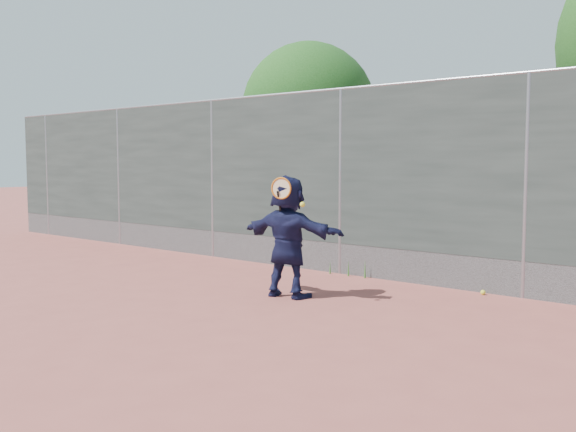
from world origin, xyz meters
The scene contains 7 objects.
ground centered at (0.00, 0.00, 0.00)m, with size 80.00×80.00×0.00m, color #9E4C42.
player centered at (0.52, 1.54, 0.83)m, with size 1.53×0.49×1.65m, color #15183A.
ball_ground centered at (2.51, 3.35, 0.03)m, with size 0.07×0.07×0.07m, color yellow.
fence centered at (0.00, 3.50, 1.58)m, with size 20.00×0.06×3.03m.
swing_action centered at (0.60, 1.34, 1.45)m, with size 0.58×0.18×0.51m.
tree_left centered at (-2.85, 6.55, 2.94)m, with size 3.15×3.00×4.53m.
weed_clump centered at (0.29, 3.38, 0.13)m, with size 0.68×0.07×0.30m.
Camera 1 is at (6.00, -5.07, 1.82)m, focal length 40.00 mm.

